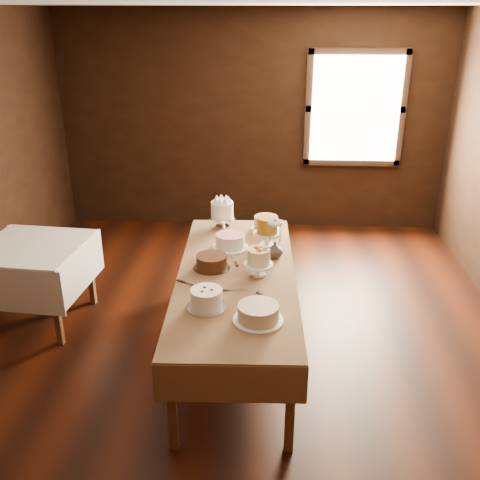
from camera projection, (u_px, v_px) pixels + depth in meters
name	position (u px, v px, depth m)	size (l,w,h in m)	color
floor	(239.00, 347.00, 4.78)	(5.00, 6.00, 0.01)	black
ceiling	(238.00, 3.00, 3.68)	(5.00, 6.00, 0.01)	beige
wall_back	(252.00, 123.00, 6.98)	(5.00, 0.02, 2.80)	black
window	(355.00, 109.00, 6.78)	(1.10, 0.05, 1.30)	#FFEABF
display_table	(236.00, 280.00, 4.45)	(1.03, 2.48, 0.76)	#4F2F17
side_table	(32.00, 254.00, 4.96)	(1.00, 1.00, 0.78)	#4F2F17
cake_meringue	(222.00, 216.00, 5.32)	(0.30, 0.30, 0.28)	silver
cake_speckled	(266.00, 223.00, 5.29)	(0.32, 0.32, 0.14)	white
cake_lattice	(230.00, 242.00, 4.89)	(0.36, 0.36, 0.12)	white
cake_caramel	(267.00, 233.00, 4.91)	(0.27, 0.27, 0.29)	white
cake_chocolate	(212.00, 263.00, 4.49)	(0.31, 0.31, 0.12)	silver
cake_flowers	(259.00, 263.00, 4.37)	(0.24, 0.24, 0.24)	white
cake_swirl	(207.00, 299.00, 3.90)	(0.29, 0.29, 0.15)	silver
cake_cream	(258.00, 314.00, 3.74)	(0.41, 0.41, 0.12)	white
cake_server_a	(238.00, 290.00, 4.17)	(0.24, 0.03, 0.01)	silver
cake_server_b	(272.00, 300.00, 4.02)	(0.24, 0.03, 0.01)	silver
cake_server_c	(234.00, 258.00, 4.70)	(0.24, 0.03, 0.01)	silver
cake_server_d	(266.00, 257.00, 4.72)	(0.24, 0.03, 0.01)	silver
cake_server_e	(193.00, 286.00, 4.23)	(0.24, 0.03, 0.01)	silver
flower_vase	(275.00, 250.00, 4.69)	(0.14, 0.14, 0.15)	#2D2823
flower_bouquet	(275.00, 229.00, 4.62)	(0.14, 0.14, 0.20)	white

